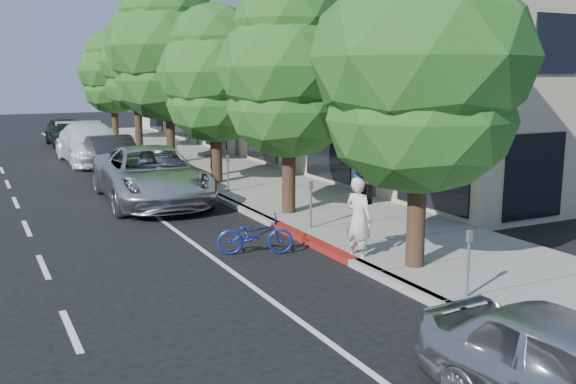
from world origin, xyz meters
TOP-DOWN VIEW (x-y plane):
  - ground at (0.00, 0.00)m, footprint 120.00×120.00m
  - sidewalk at (2.30, 8.00)m, footprint 4.60×56.00m
  - curb at (0.00, 8.00)m, footprint 0.30×56.00m
  - curb_red_segment at (0.00, 1.00)m, footprint 0.32×4.00m
  - storefront_building at (9.60, 18.00)m, footprint 10.00×36.00m
  - street_tree_0 at (0.90, -2.00)m, footprint 4.67×4.67m
  - street_tree_1 at (0.90, 4.00)m, footprint 4.23×4.23m
  - street_tree_2 at (0.90, 10.00)m, footprint 4.30×4.30m
  - street_tree_3 at (0.90, 16.00)m, footprint 5.60×5.60m
  - street_tree_4 at (0.90, 22.00)m, footprint 3.98×3.98m
  - street_tree_5 at (0.90, 28.00)m, footprint 4.26×4.26m
  - cyclist at (0.25, -0.78)m, footprint 0.66×0.82m
  - bicycle at (-1.59, 0.81)m, footprint 1.90×1.27m
  - silver_suv at (-2.15, 8.00)m, footprint 3.38×6.76m
  - dark_sedan at (-2.08, 14.50)m, footprint 1.77×4.94m
  - white_pickup at (-2.20, 18.74)m, footprint 2.76×6.47m
  - dark_suv_far at (-2.19, 27.08)m, footprint 2.06×4.97m
  - pedestrian at (1.33, 11.68)m, footprint 0.78×0.63m

SIDE VIEW (x-z plane):
  - ground at x=0.00m, z-range 0.00..0.00m
  - sidewalk at x=2.30m, z-range 0.00..0.15m
  - curb at x=0.00m, z-range 0.00..0.15m
  - curb_red_segment at x=0.00m, z-range 0.00..0.15m
  - bicycle at x=-1.59m, z-range 0.00..0.94m
  - dark_sedan at x=-2.08m, z-range 0.00..1.62m
  - dark_suv_far at x=-2.19m, z-range 0.00..1.68m
  - silver_suv at x=-2.15m, z-range 0.00..1.84m
  - pedestrian at x=1.33m, z-range 0.15..1.70m
  - white_pickup at x=-2.20m, z-range 0.00..1.86m
  - cyclist at x=0.25m, z-range 0.00..1.96m
  - storefront_building at x=9.60m, z-range 0.00..7.00m
  - street_tree_2 at x=0.90m, z-range 0.76..7.54m
  - street_tree_5 at x=0.90m, z-range 0.80..7.69m
  - street_tree_1 at x=0.90m, z-range 0.82..7.75m
  - street_tree_0 at x=0.90m, z-range 0.80..8.05m
  - street_tree_4 at x=0.90m, z-range 0.99..8.42m
  - street_tree_3 at x=0.90m, z-range 0.94..9.55m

